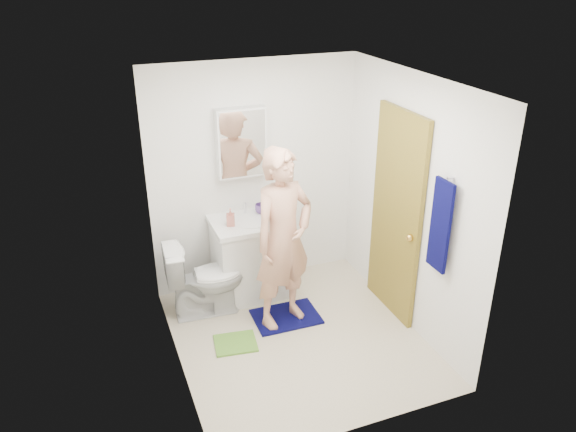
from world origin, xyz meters
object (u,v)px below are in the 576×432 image
object	(u,v)px
medicine_cabinet	(241,143)
vanity_cabinet	(252,259)
man	(283,239)
soap_dispenser	(230,217)
toothbrush_cup	(261,209)
toilet	(205,278)
towel	(440,226)

from	to	relation	value
medicine_cabinet	vanity_cabinet	bearing A→B (deg)	-90.00
medicine_cabinet	man	world-z (taller)	medicine_cabinet
soap_dispenser	toothbrush_cup	world-z (taller)	soap_dispenser
vanity_cabinet	toilet	bearing A→B (deg)	-161.73
toilet	soap_dispenser	world-z (taller)	soap_dispenser
medicine_cabinet	toilet	xyz separation A→B (m)	(-0.54, -0.40, -1.21)
vanity_cabinet	toilet	xyz separation A→B (m)	(-0.54, -0.18, -0.01)
man	medicine_cabinet	bearing A→B (deg)	80.08
toilet	man	xyz separation A→B (m)	(0.66, -0.43, 0.52)
vanity_cabinet	medicine_cabinet	distance (m)	1.22
medicine_cabinet	towel	world-z (taller)	medicine_cabinet
towel	medicine_cabinet	bearing A→B (deg)	124.61
towel	man	size ratio (longest dim) A/B	0.45
soap_dispenser	toothbrush_cup	size ratio (longest dim) A/B	1.37
towel	toilet	xyz separation A→B (m)	(-1.72, 1.31, -0.86)
soap_dispenser	toothbrush_cup	xyz separation A→B (m)	(0.37, 0.16, -0.04)
vanity_cabinet	toothbrush_cup	world-z (taller)	toothbrush_cup
vanity_cabinet	man	size ratio (longest dim) A/B	0.45
toilet	man	world-z (taller)	man
soap_dispenser	man	bearing A→B (deg)	-59.10
man	vanity_cabinet	bearing A→B (deg)	83.14
toothbrush_cup	man	distance (m)	0.73
vanity_cabinet	towel	xyz separation A→B (m)	(1.18, -1.48, 0.85)
vanity_cabinet	toilet	distance (m)	0.57
toothbrush_cup	towel	bearing A→B (deg)	-57.47
medicine_cabinet	toilet	world-z (taller)	medicine_cabinet
vanity_cabinet	toothbrush_cup	distance (m)	0.54
toilet	medicine_cabinet	bearing A→B (deg)	-49.71
toothbrush_cup	man	size ratio (longest dim) A/B	0.07
vanity_cabinet	man	distance (m)	0.80
towel	vanity_cabinet	bearing A→B (deg)	128.47
vanity_cabinet	towel	bearing A→B (deg)	-51.53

